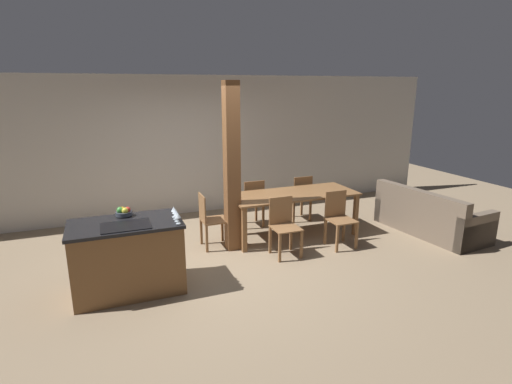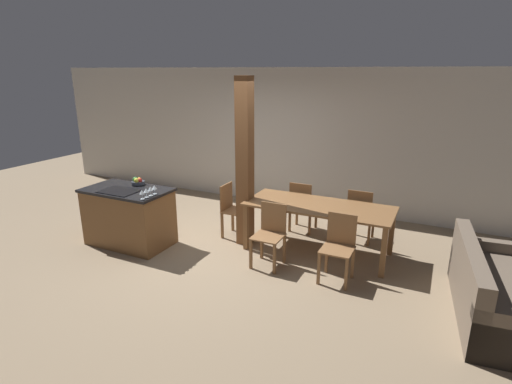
% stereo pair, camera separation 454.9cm
% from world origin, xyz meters
% --- Properties ---
extents(ground_plane, '(16.00, 16.00, 0.00)m').
position_xyz_m(ground_plane, '(0.00, 0.00, 0.00)').
color(ground_plane, '#847056').
extents(wall_back, '(11.20, 0.08, 2.70)m').
position_xyz_m(wall_back, '(0.00, 2.55, 1.35)').
color(wall_back, beige).
rests_on(wall_back, ground_plane).
extents(kitchen_island, '(1.33, 0.77, 0.91)m').
position_xyz_m(kitchen_island, '(-1.33, -0.38, 0.45)').
color(kitchen_island, brown).
rests_on(kitchen_island, ground_plane).
extents(fruit_bowl, '(0.20, 0.20, 0.12)m').
position_xyz_m(fruit_bowl, '(-1.32, -0.13, 0.96)').
color(fruit_bowl, '#383D47').
rests_on(fruit_bowl, kitchen_island).
extents(wine_glass_near, '(0.07, 0.07, 0.14)m').
position_xyz_m(wine_glass_near, '(-0.74, -0.69, 1.01)').
color(wine_glass_near, silver).
rests_on(wine_glass_near, kitchen_island).
extents(wine_glass_middle, '(0.07, 0.07, 0.14)m').
position_xyz_m(wine_glass_middle, '(-0.74, -0.60, 1.01)').
color(wine_glass_middle, silver).
rests_on(wine_glass_middle, kitchen_island).
extents(wine_glass_far, '(0.07, 0.07, 0.14)m').
position_xyz_m(wine_glass_far, '(-0.74, -0.51, 1.01)').
color(wine_glass_far, silver).
rests_on(wine_glass_far, kitchen_island).
extents(wine_glass_end, '(0.07, 0.07, 0.14)m').
position_xyz_m(wine_glass_end, '(-0.74, -0.42, 1.01)').
color(wine_glass_end, silver).
rests_on(wine_glass_end, kitchen_island).
extents(dining_table, '(2.16, 0.88, 0.75)m').
position_xyz_m(dining_table, '(1.43, 0.60, 0.66)').
color(dining_table, brown).
rests_on(dining_table, ground_plane).
extents(dining_chair_near_left, '(0.40, 0.40, 0.88)m').
position_xyz_m(dining_chair_near_left, '(0.95, -0.07, 0.47)').
color(dining_chair_near_left, brown).
rests_on(dining_chair_near_left, ground_plane).
extents(dining_chair_near_right, '(0.40, 0.40, 0.88)m').
position_xyz_m(dining_chair_near_right, '(1.92, -0.07, 0.47)').
color(dining_chair_near_right, brown).
rests_on(dining_chair_near_right, ground_plane).
extents(dining_chair_far_left, '(0.40, 0.40, 0.88)m').
position_xyz_m(dining_chair_far_left, '(0.95, 1.28, 0.47)').
color(dining_chair_far_left, brown).
rests_on(dining_chair_far_left, ground_plane).
extents(dining_chair_far_right, '(0.40, 0.40, 0.88)m').
position_xyz_m(dining_chair_far_right, '(1.92, 1.28, 0.47)').
color(dining_chair_far_right, brown).
rests_on(dining_chair_far_right, ground_plane).
extents(dining_chair_head_end, '(0.40, 0.40, 0.88)m').
position_xyz_m(dining_chair_head_end, '(-0.02, 0.60, 0.47)').
color(dining_chair_head_end, brown).
rests_on(dining_chair_head_end, ground_plane).
extents(couch, '(1.03, 1.93, 0.80)m').
position_xyz_m(couch, '(3.71, -0.15, 0.27)').
color(couch, brown).
rests_on(couch, ground_plane).
extents(timber_post, '(0.21, 0.21, 2.57)m').
position_xyz_m(timber_post, '(0.30, 0.43, 1.29)').
color(timber_post, brown).
rests_on(timber_post, ground_plane).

